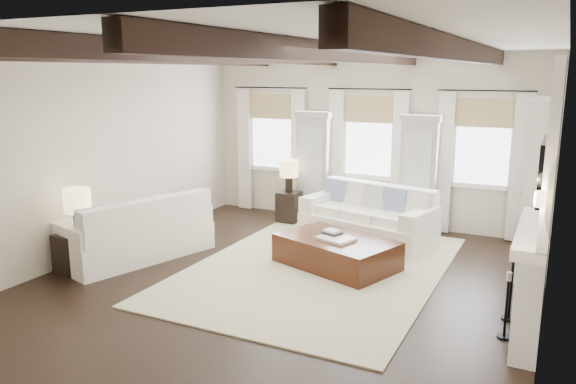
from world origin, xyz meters
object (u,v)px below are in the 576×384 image
at_px(sofa_back, 369,219).
at_px(ottoman, 337,253).
at_px(side_table_front, 81,252).
at_px(side_table_back, 289,207).
at_px(sofa_left, 138,234).

distance_m(sofa_back, ottoman, 1.51).
height_order(side_table_front, side_table_back, side_table_back).
height_order(sofa_back, side_table_front, sofa_back).
distance_m(sofa_left, ottoman, 3.09).
xyz_separation_m(sofa_left, ottoman, (2.92, 0.98, -0.17)).
relative_size(sofa_back, sofa_left, 0.96).
distance_m(sofa_back, side_table_back, 1.84).
bearing_deg(side_table_front, ottoman, 29.16).
xyz_separation_m(ottoman, side_table_front, (-3.26, -1.82, 0.07)).
bearing_deg(side_table_back, side_table_front, -111.59).
bearing_deg(side_table_back, sofa_back, -15.15).
bearing_deg(sofa_back, side_table_front, -134.65).
xyz_separation_m(sofa_back, sofa_left, (-2.94, -2.48, 0.01)).
xyz_separation_m(sofa_left, side_table_front, (-0.34, -0.84, -0.10)).
distance_m(side_table_front, side_table_back, 4.09).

